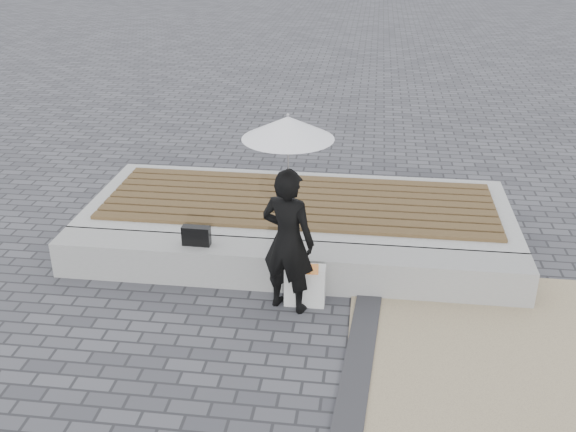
% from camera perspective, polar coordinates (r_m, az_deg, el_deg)
% --- Properties ---
extents(ground, '(80.00, 80.00, 0.00)m').
position_cam_1_polar(ground, '(5.81, -2.25, -13.70)').
color(ground, '#4A4A4F').
rests_on(ground, ground).
extents(edging_band, '(0.61, 5.20, 0.04)m').
position_cam_1_polar(edging_band, '(5.36, 5.13, -17.48)').
color(edging_band, '#2D2D30').
rests_on(edging_band, ground).
extents(seating_ledge, '(5.00, 0.45, 0.40)m').
position_cam_1_polar(seating_ledge, '(7.01, -0.13, -4.27)').
color(seating_ledge, gray).
rests_on(seating_ledge, ground).
extents(timber_platform, '(5.00, 2.00, 0.40)m').
position_cam_1_polar(timber_platform, '(8.07, 0.98, -0.13)').
color(timber_platform, '#ABACA7').
rests_on(timber_platform, ground).
extents(timber_decking, '(4.60, 1.60, 0.04)m').
position_cam_1_polar(timber_decking, '(7.98, 0.99, 1.30)').
color(timber_decking, brown).
rests_on(timber_decking, timber_platform).
extents(woman, '(0.62, 0.51, 1.47)m').
position_cam_1_polar(woman, '(6.34, 0.00, -2.16)').
color(woman, black).
rests_on(woman, ground).
extents(parasol, '(0.83, 0.83, 1.06)m').
position_cam_1_polar(parasol, '(5.91, 0.00, 7.58)').
color(parasol, '#A2A2A7').
rests_on(parasol, ground).
extents(handbag, '(0.30, 0.11, 0.21)m').
position_cam_1_polar(handbag, '(7.02, -7.86, -1.68)').
color(handbag, black).
rests_on(handbag, seating_ledge).
extents(canvas_tote, '(0.40, 0.17, 0.42)m').
position_cam_1_polar(canvas_tote, '(6.65, 1.46, -5.95)').
color(canvas_tote, silver).
rests_on(canvas_tote, ground).
extents(magazine, '(0.28, 0.22, 0.01)m').
position_cam_1_polar(magazine, '(6.50, 1.43, -4.55)').
color(magazine, '#FB4C2E').
rests_on(magazine, canvas_tote).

